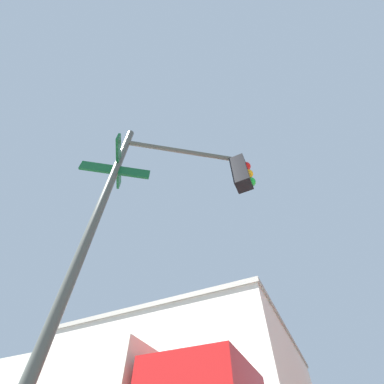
% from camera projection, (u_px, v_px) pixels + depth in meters
% --- Properties ---
extents(traffic_signal_near, '(2.45, 1.88, 5.94)m').
position_uv_depth(traffic_signal_near, '(174.00, 195.00, 3.82)').
color(traffic_signal_near, '#474C47').
rests_on(traffic_signal_near, ground_plane).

